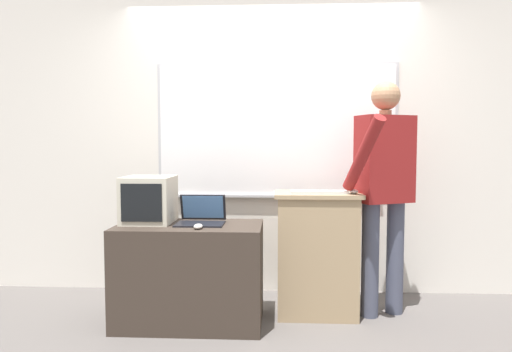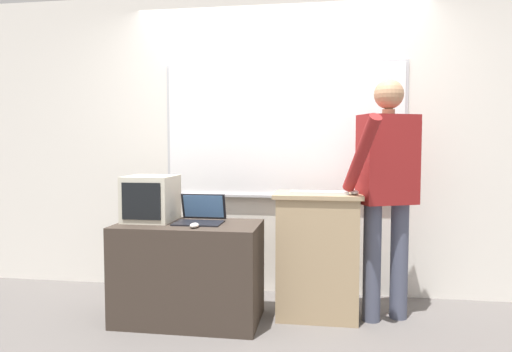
% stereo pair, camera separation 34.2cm
% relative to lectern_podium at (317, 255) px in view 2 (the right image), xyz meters
% --- Properties ---
extents(ground_plane, '(30.00, 30.00, 0.00)m').
position_rel_lectern_podium_xyz_m(ground_plane, '(-0.36, -0.55, -0.47)').
color(ground_plane, '#5B5654').
extents(back_wall, '(6.40, 0.17, 2.62)m').
position_rel_lectern_podium_xyz_m(back_wall, '(-0.36, 0.61, 0.84)').
color(back_wall, silver).
rests_on(back_wall, ground_plane).
extents(lectern_podium, '(0.65, 0.41, 0.94)m').
position_rel_lectern_podium_xyz_m(lectern_podium, '(0.00, 0.00, 0.00)').
color(lectern_podium, tan).
rests_on(lectern_podium, ground_plane).
extents(side_desk, '(1.04, 0.56, 0.72)m').
position_rel_lectern_podium_xyz_m(side_desk, '(-0.93, -0.22, -0.11)').
color(side_desk, '#382D26').
rests_on(side_desk, ground_plane).
extents(person_presenter, '(0.59, 0.68, 1.77)m').
position_rel_lectern_podium_xyz_m(person_presenter, '(0.50, 0.01, 0.55)').
color(person_presenter, '#474C60').
rests_on(person_presenter, ground_plane).
extents(laptop, '(0.34, 0.30, 0.21)m').
position_rel_lectern_podium_xyz_m(laptop, '(-0.86, -0.15, 0.31)').
color(laptop, black).
rests_on(laptop, side_desk).
extents(wireless_keyboard, '(0.43, 0.12, 0.02)m').
position_rel_lectern_podium_xyz_m(wireless_keyboard, '(0.01, -0.05, 0.48)').
color(wireless_keyboard, silver).
rests_on(wireless_keyboard, lectern_podium).
extents(computer_mouse_by_laptop, '(0.06, 0.10, 0.03)m').
position_rel_lectern_podium_xyz_m(computer_mouse_by_laptop, '(-0.84, -0.38, 0.27)').
color(computer_mouse_by_laptop, silver).
rests_on(computer_mouse_by_laptop, side_desk).
extents(computer_mouse_by_keyboard, '(0.06, 0.10, 0.03)m').
position_rel_lectern_podium_xyz_m(computer_mouse_by_keyboard, '(0.26, -0.07, 0.48)').
color(computer_mouse_by_keyboard, silver).
rests_on(computer_mouse_by_keyboard, lectern_podium).
extents(crt_monitor, '(0.35, 0.38, 0.34)m').
position_rel_lectern_podium_xyz_m(crt_monitor, '(-1.25, -0.14, 0.42)').
color(crt_monitor, beige).
rests_on(crt_monitor, side_desk).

